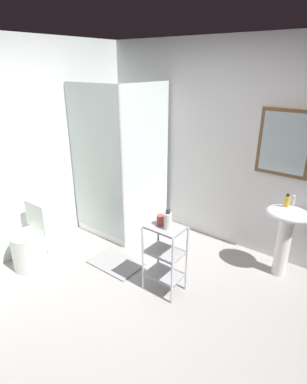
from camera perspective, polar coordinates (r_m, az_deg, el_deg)
ground_plane at (r=3.13m, az=-3.67°, el=-22.32°), size 4.20×4.20×0.02m
wall_back at (r=3.92m, az=14.14°, el=7.82°), size 4.20×0.14×2.50m
wall_left at (r=3.85m, az=-25.54°, el=6.03°), size 0.10×4.20×2.50m
shower_stall at (r=4.31m, az=-5.69°, el=-1.38°), size 0.92×0.92×2.00m
pedestal_sink at (r=3.62m, az=23.09°, el=-6.06°), size 0.46×0.37×0.81m
sink_faucet at (r=3.61m, az=24.27°, el=-1.37°), size 0.03×0.03×0.10m
toilet at (r=3.87m, az=-21.31°, el=-8.36°), size 0.37×0.49×0.76m
storage_cart at (r=3.18m, az=2.08°, el=-11.15°), size 0.38×0.28×0.74m
hand_soap_bottle at (r=3.52m, az=23.22°, el=-1.53°), size 0.06×0.06×0.14m
lotion_bottle_white at (r=2.94m, az=2.64°, el=-5.26°), size 0.07×0.07×0.21m
rinse_cup at (r=3.03m, az=1.33°, el=-5.15°), size 0.08×0.08×0.10m
bath_mat at (r=3.81m, az=-6.91°, el=-12.77°), size 0.60×0.40×0.02m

